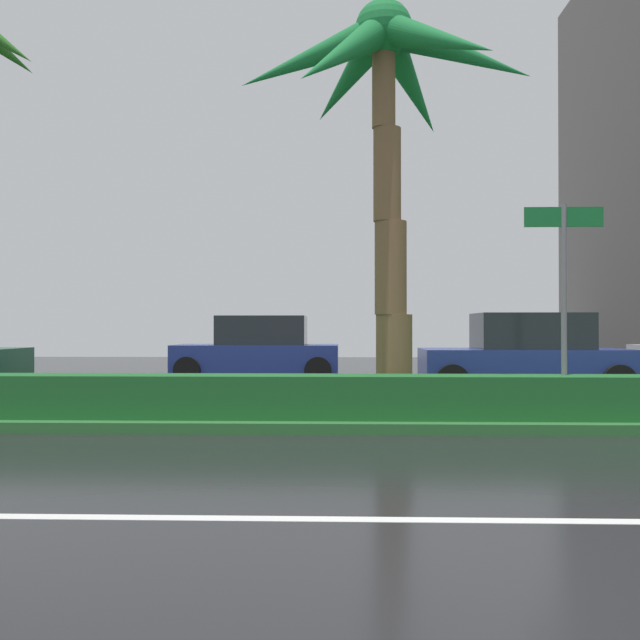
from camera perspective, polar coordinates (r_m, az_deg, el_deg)
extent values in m
cube|color=black|center=(12.33, 8.01, -7.44)|extent=(90.00, 42.00, 0.10)
cube|color=white|center=(5.52, 16.24, -15.43)|extent=(81.00, 0.14, 0.01)
cube|color=#2D6B33|center=(11.33, 8.57, -7.41)|extent=(85.50, 4.00, 0.15)
cube|color=#1E6028|center=(9.91, 9.53, -6.20)|extent=(76.50, 0.70, 0.60)
cylinder|color=brown|center=(11.13, 6.07, -3.34)|extent=(0.57, 0.57, 1.47)
cylinder|color=brown|center=(11.13, 5.78, 4.24)|extent=(0.51, 0.51, 1.47)
cylinder|color=brown|center=(11.31, 5.50, 11.70)|extent=(0.44, 0.44, 1.47)
cylinder|color=brown|center=(11.68, 5.22, 18.80)|extent=(0.37, 0.37, 1.47)
sphere|color=#1A7637|center=(11.99, 5.21, 22.58)|extent=(0.90, 0.90, 0.90)
cone|color=#1A7637|center=(11.87, 11.09, 20.63)|extent=(2.50, 0.73, 1.37)
cone|color=#1A7637|center=(12.70, 7.41, 18.50)|extent=(1.65, 2.38, 1.62)
cone|color=#1A7637|center=(12.75, 2.37, 19.09)|extent=(1.66, 2.44, 1.37)
cone|color=#1A7637|center=(11.76, -0.61, 20.63)|extent=(2.48, 0.66, 1.43)
cone|color=#1A7637|center=(10.97, 2.07, 21.01)|extent=(1.86, 2.19, 1.82)
cone|color=#1A7637|center=(11.06, 9.26, 21.70)|extent=(1.94, 2.26, 1.55)
cylinder|color=slate|center=(10.37, 19.28, 0.71)|extent=(0.08, 0.08, 3.00)
cube|color=#146B2D|center=(10.49, 19.25, 7.94)|extent=(1.10, 0.03, 0.28)
cylinder|color=black|center=(17.64, -23.73, -4.05)|extent=(0.68, 0.22, 0.68)
cube|color=navy|center=(18.55, -5.19, -3.13)|extent=(4.30, 1.76, 0.72)
cube|color=#1E2328|center=(18.52, -4.72, -0.84)|extent=(2.30, 1.58, 0.76)
cylinder|color=black|center=(17.96, -10.78, -4.03)|extent=(0.68, 0.22, 0.68)
cylinder|color=black|center=(19.72, -9.65, -3.73)|extent=(0.68, 0.22, 0.68)
cylinder|color=black|center=(17.54, -0.17, -4.13)|extent=(0.68, 0.22, 0.68)
cylinder|color=black|center=(19.34, 0.01, -3.80)|extent=(0.68, 0.22, 0.68)
cube|color=navy|center=(15.49, 16.26, -3.61)|extent=(4.30, 1.76, 0.72)
cube|color=#1E2328|center=(15.51, 16.79, -0.87)|extent=(2.30, 1.58, 0.76)
cylinder|color=black|center=(14.29, 10.73, -4.92)|extent=(0.68, 0.22, 0.68)
cylinder|color=black|center=(16.07, 9.73, -4.44)|extent=(0.68, 0.22, 0.68)
cylinder|color=black|center=(15.16, 23.19, -4.63)|extent=(0.68, 0.22, 0.68)
cylinder|color=black|center=(16.85, 20.94, -4.23)|extent=(0.68, 0.22, 0.68)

